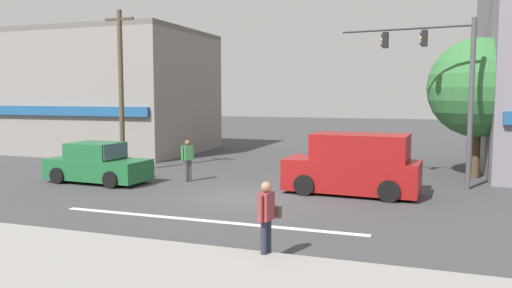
{
  "coord_description": "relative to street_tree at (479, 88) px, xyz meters",
  "views": [
    {
      "loc": [
        5.81,
        -15.71,
        3.44
      ],
      "look_at": [
        -0.43,
        2.0,
        1.6
      ],
      "focal_mm": 35.0,
      "sensor_mm": 36.0,
      "label": 1
    }
  ],
  "objects": [
    {
      "name": "pedestrian_foreground_with_bag",
      "position": [
        -4.96,
        -12.86,
        -2.79
      ],
      "size": [
        0.39,
        0.67,
        1.67
      ],
      "color": "#232838",
      "rests_on": "ground"
    },
    {
      "name": "lane_marking_stripe",
      "position": [
        -7.61,
        -10.3,
        -3.74
      ],
      "size": [
        9.0,
        0.24,
        0.01
      ],
      "primitive_type": "cube",
      "color": "silver",
      "rests_on": "ground"
    },
    {
      "name": "van_approaching_near",
      "position": [
        -4.28,
        -5.17,
        -2.74
      ],
      "size": [
        4.7,
        2.25,
        2.11
      ],
      "color": "maroon",
      "rests_on": "ground"
    },
    {
      "name": "building_left_block",
      "position": [
        -20.21,
        3.67,
        -0.12
      ],
      "size": [
        10.51,
        8.71,
        7.26
      ],
      "color": "gray",
      "rests_on": "ground"
    },
    {
      "name": "street_tree",
      "position": [
        0.0,
        0.0,
        0.0
      ],
      "size": [
        4.09,
        4.09,
        5.8
      ],
      "color": "#4C3823",
      "rests_on": "ground"
    },
    {
      "name": "sedan_crossing_rightbound",
      "position": [
        -14.19,
        -6.19,
        -3.03
      ],
      "size": [
        4.18,
        2.04,
        1.58
      ],
      "color": "#1E6033",
      "rests_on": "ground"
    },
    {
      "name": "sedan_waiting_far",
      "position": [
        -6.29,
        1.02,
        -3.03
      ],
      "size": [
        2.12,
        4.22,
        1.58
      ],
      "color": "navy",
      "rests_on": "ground"
    },
    {
      "name": "utility_pole_near_left",
      "position": [
        -14.77,
        -3.62,
        -0.03
      ],
      "size": [
        1.4,
        0.22,
        7.14
      ],
      "color": "brown",
      "rests_on": "ground"
    },
    {
      "name": "utility_pole_far_right",
      "position": [
        0.5,
        0.52,
        0.49
      ],
      "size": [
        1.4,
        0.22,
        8.17
      ],
      "color": "brown",
      "rests_on": "ground"
    },
    {
      "name": "pedestrian_mid_crossing",
      "position": [
        -10.92,
        -4.83,
        -2.8
      ],
      "size": [
        0.38,
        0.49,
        1.67
      ],
      "color": "#4C4742",
      "rests_on": "ground"
    },
    {
      "name": "traffic_light_mast",
      "position": [
        -1.44,
        -2.75,
        0.43
      ],
      "size": [
        4.86,
        0.71,
        6.2
      ],
      "color": "#47474C",
      "rests_on": "ground"
    },
    {
      "name": "sidewalk_curb",
      "position": [
        -7.61,
        -15.3,
        -3.67
      ],
      "size": [
        40.0,
        5.0,
        0.16
      ],
      "primitive_type": "cube",
      "color": "gray",
      "rests_on": "ground"
    },
    {
      "name": "ground_plane",
      "position": [
        -7.61,
        -6.8,
        -3.75
      ],
      "size": [
        120.0,
        120.0,
        0.0
      ],
      "primitive_type": "plane",
      "color": "#3D3D3F"
    }
  ]
}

